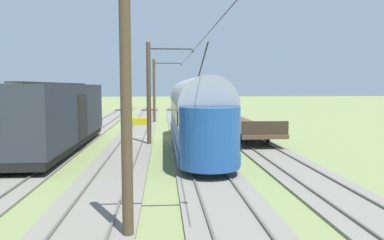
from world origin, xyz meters
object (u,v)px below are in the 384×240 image
(catenary_pole_foreground, at_px, (155,90))
(catenary_pole_mid_near, at_px, (150,92))
(flatcar_far_siding, at_px, (241,125))
(vintage_streetcar, at_px, (195,112))
(track_end_bumper, at_px, (141,122))
(boxcar_adjacent, at_px, (57,115))
(catenary_pole_mid_far, at_px, (130,101))

(catenary_pole_foreground, relative_size, catenary_pole_mid_near, 1.00)
(flatcar_far_siding, xyz_separation_m, catenary_pole_foreground, (6.78, -10.74, 2.61))
(vintage_streetcar, relative_size, track_end_bumper, 9.22)
(catenary_pole_foreground, bearing_deg, boxcar_adjacent, 72.08)
(catenary_pole_foreground, xyz_separation_m, track_end_bumper, (1.30, 3.15, -3.07))
(vintage_streetcar, xyz_separation_m, catenary_pole_mid_near, (2.74, -1.62, 1.21))
(catenary_pole_mid_near, relative_size, catenary_pole_mid_far, 1.00)
(vintage_streetcar, height_order, catenary_pole_mid_far, catenary_pole_mid_far)
(track_end_bumper, bearing_deg, vintage_streetcar, 107.15)
(catenary_pole_mid_far, relative_size, track_end_bumper, 3.67)
(catenary_pole_foreground, distance_m, track_end_bumper, 4.59)
(catenary_pole_foreground, height_order, catenary_pole_mid_far, same)
(boxcar_adjacent, bearing_deg, track_end_bumper, -106.81)
(vintage_streetcar, xyz_separation_m, boxcar_adjacent, (8.07, 0.27, -0.09))
(catenary_pole_mid_near, bearing_deg, track_end_bumper, -83.52)
(boxcar_adjacent, relative_size, catenary_pole_foreground, 2.06)
(vintage_streetcar, height_order, track_end_bumper, vintage_streetcar)
(flatcar_far_siding, xyz_separation_m, catenary_pole_mid_far, (6.78, 18.50, 2.61))
(boxcar_adjacent, relative_size, track_end_bumper, 7.54)
(catenary_pole_mid_near, distance_m, catenary_pole_mid_far, 14.62)
(boxcar_adjacent, height_order, track_end_bumper, boxcar_adjacent)
(flatcar_far_siding, relative_size, catenary_pole_foreground, 2.11)
(flatcar_far_siding, relative_size, catenary_pole_mid_near, 2.11)
(catenary_pole_foreground, height_order, track_end_bumper, catenary_pole_foreground)
(boxcar_adjacent, bearing_deg, catenary_pole_mid_near, -160.54)
(flatcar_far_siding, distance_m, track_end_bumper, 11.10)
(track_end_bumper, bearing_deg, catenary_pole_foreground, -112.48)
(flatcar_far_siding, height_order, catenary_pole_mid_far, catenary_pole_mid_far)
(boxcar_adjacent, relative_size, flatcar_far_siding, 0.97)
(catenary_pole_mid_far, height_order, track_end_bumper, catenary_pole_mid_far)
(boxcar_adjacent, relative_size, catenary_pole_mid_far, 2.06)
(flatcar_far_siding, bearing_deg, catenary_pole_mid_far, 69.89)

